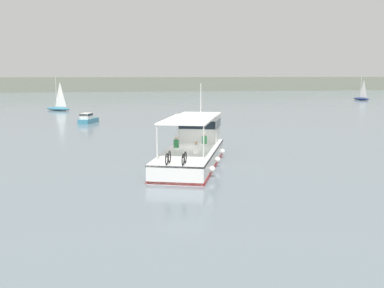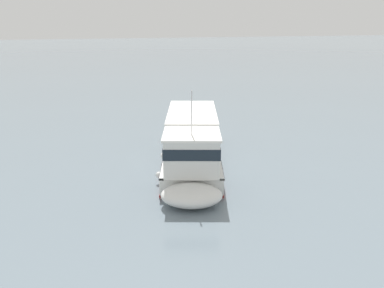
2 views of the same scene
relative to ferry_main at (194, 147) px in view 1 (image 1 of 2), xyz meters
The scene contains 6 objects.
ground_plane 1.11m from the ferry_main, 111.31° to the right, with size 400.00×400.00×0.00m, color slate.
distant_shoreline 141.56m from the ferry_main, 90.06° to the left, with size 400.00×28.00×4.85m, color slate.
ferry_main is the anchor object (origin of this frame).
sailboat_near_starboard 50.56m from the ferry_main, 106.71° to the left, with size 4.70×3.96×5.40m.
sailboat_near_port 85.37m from the ferry_main, 53.71° to the left, with size 2.44×4.99×5.40m.
motorboat_off_stern 28.63m from the ferry_main, 107.63° to the left, with size 2.45×3.83×1.26m.
Camera 1 is at (-5.15, -30.96, 6.03)m, focal length 43.94 mm.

